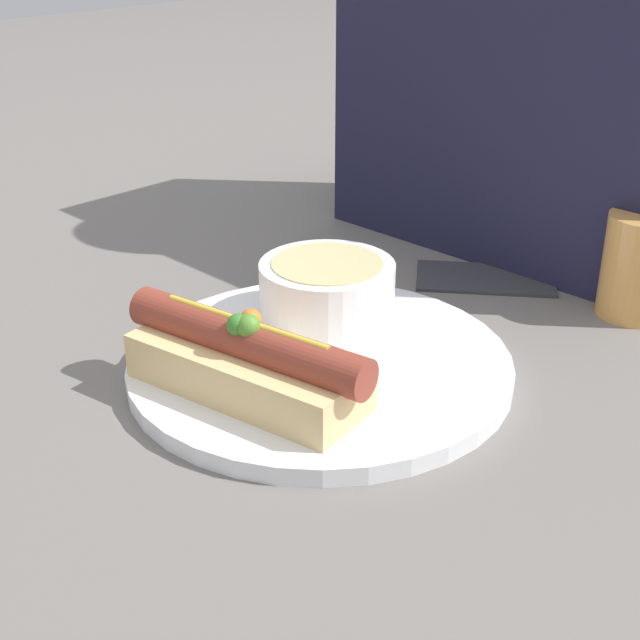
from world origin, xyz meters
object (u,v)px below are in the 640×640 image
object	(u,v)px
hot_dog	(245,360)
drinking_glass	(639,266)
spoon	(301,310)
seated_diner	(539,48)
soup_bowl	(327,289)

from	to	relation	value
hot_dog	drinking_glass	xyz separation A→B (m)	(0.12, 0.33, 0.01)
spoon	seated_diner	world-z (taller)	seated_diner
soup_bowl	drinking_glass	xyz separation A→B (m)	(0.16, 0.21, 0.00)
soup_bowl	drinking_glass	size ratio (longest dim) A/B	1.23
soup_bowl	seated_diner	xyz separation A→B (m)	(-0.01, 0.29, 0.15)
soup_bowl	spoon	xyz separation A→B (m)	(-0.02, -0.01, -0.02)
hot_dog	soup_bowl	distance (m)	0.13
spoon	drinking_glass	world-z (taller)	drinking_glass
hot_dog	spoon	distance (m)	0.13
spoon	drinking_glass	size ratio (longest dim) A/B	1.60
spoon	drinking_glass	xyz separation A→B (m)	(0.18, 0.22, 0.03)
hot_dog	soup_bowl	size ratio (longest dim) A/B	1.80
hot_dog	soup_bowl	bearing A→B (deg)	98.56
drinking_glass	seated_diner	world-z (taller)	seated_diner
soup_bowl	spoon	world-z (taller)	soup_bowl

